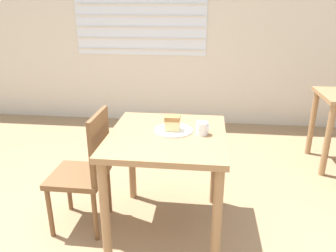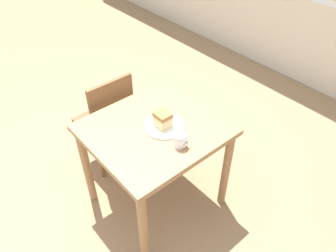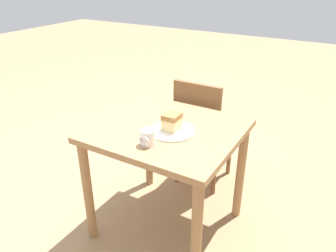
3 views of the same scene
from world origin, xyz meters
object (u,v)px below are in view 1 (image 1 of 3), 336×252
at_px(dining_table_near, 167,150).
at_px(coffee_mug, 203,128).
at_px(plate, 173,130).
at_px(chair_near_window, 87,168).
at_px(cake_slice, 172,123).

bearing_deg(dining_table_near, coffee_mug, 3.69).
bearing_deg(plate, chair_near_window, -172.20).
relative_size(dining_table_near, coffee_mug, 9.70).
bearing_deg(chair_near_window, dining_table_near, 93.03).
xyz_separation_m(dining_table_near, cake_slice, (0.03, 0.05, 0.19)).
bearing_deg(chair_near_window, coffee_mug, 93.22).
height_order(dining_table_near, coffee_mug, coffee_mug).
distance_m(chair_near_window, coffee_mug, 0.89).
xyz_separation_m(plate, cake_slice, (-0.01, -0.01, 0.06)).
height_order(chair_near_window, plate, chair_near_window).
xyz_separation_m(dining_table_near, coffee_mug, (0.24, 0.02, 0.17)).
bearing_deg(plate, cake_slice, -130.97).
relative_size(chair_near_window, coffee_mug, 10.17).
bearing_deg(dining_table_near, cake_slice, 57.33).
xyz_separation_m(dining_table_near, chair_near_window, (-0.59, -0.03, -0.16)).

